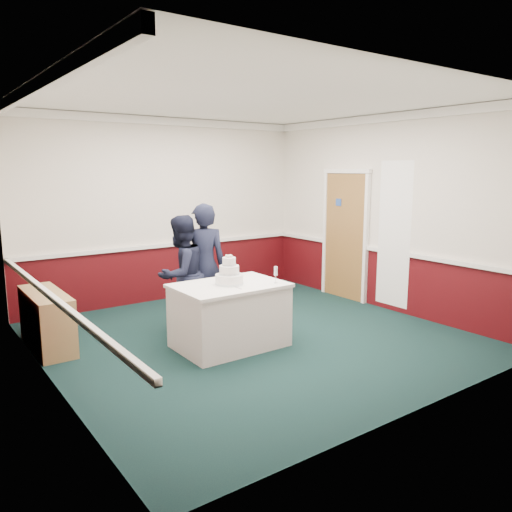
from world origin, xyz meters
TOP-DOWN VIEW (x-y plane):
  - ground at (0.00, 0.00)m, footprint 5.00×5.00m
  - room_shell at (0.08, 0.61)m, footprint 5.00×5.00m
  - sideboard at (-2.28, 1.17)m, footprint 0.41×1.20m
  - cake_table at (-0.43, -0.09)m, footprint 1.32×0.92m
  - wedding_cake at (-0.43, -0.09)m, footprint 0.35×0.35m
  - cake_knife at (-0.46, -0.29)m, footprint 0.02×0.22m
  - champagne_flute at (0.07, -0.37)m, footprint 0.05×0.05m
  - person_man at (-0.65, 0.75)m, footprint 0.93×0.83m
  - person_woman at (-0.28, 0.80)m, footprint 0.74×0.64m

SIDE VIEW (x-z plane):
  - ground at x=0.00m, z-range 0.00..0.00m
  - sideboard at x=-2.28m, z-range 0.00..0.70m
  - cake_table at x=-0.43m, z-range 0.01..0.80m
  - person_man at x=-0.65m, z-range 0.00..1.58m
  - cake_knife at x=-0.46m, z-range 0.79..0.79m
  - person_woman at x=-0.28m, z-range 0.00..1.72m
  - wedding_cake at x=-0.43m, z-range 0.72..1.08m
  - champagne_flute at x=0.07m, z-range 0.83..1.03m
  - room_shell at x=0.08m, z-range 0.47..3.47m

